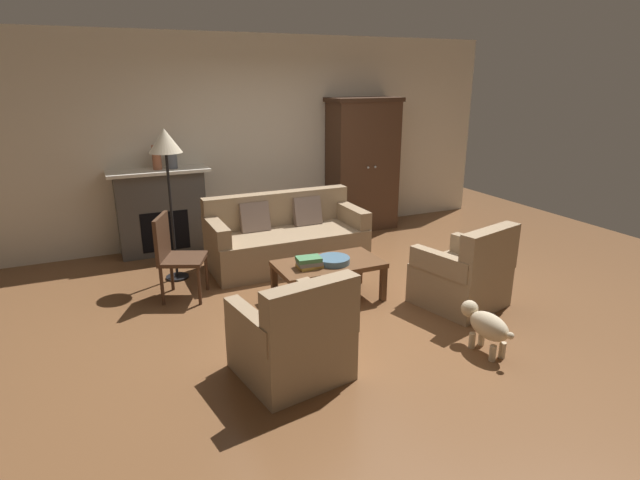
{
  "coord_description": "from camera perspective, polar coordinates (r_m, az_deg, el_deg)",
  "views": [
    {
      "loc": [
        -2.38,
        -4.46,
        2.27
      ],
      "look_at": [
        -0.16,
        0.36,
        0.55
      ],
      "focal_mm": 28.72,
      "sensor_mm": 36.0,
      "label": 1
    }
  ],
  "objects": [
    {
      "name": "book_stack",
      "position": [
        5.13,
        -1.21,
        -2.5
      ],
      "size": [
        0.27,
        0.2,
        0.11
      ],
      "color": "gold",
      "rests_on": "coffee_table"
    },
    {
      "name": "mantel_vase_terracotta",
      "position": [
        6.86,
        -17.74,
        8.76
      ],
      "size": [
        0.11,
        0.11,
        0.31
      ],
      "primitive_type": "cylinder",
      "color": "#A86042",
      "rests_on": "fireplace"
    },
    {
      "name": "ground_plane",
      "position": [
        5.54,
        3.08,
        -6.27
      ],
      "size": [
        9.6,
        9.6,
        0.0
      ],
      "primitive_type": "plane",
      "color": "brown"
    },
    {
      "name": "coffee_table",
      "position": [
        5.32,
        0.96,
        -3.03
      ],
      "size": [
        1.1,
        0.6,
        0.42
      ],
      "color": "brown",
      "rests_on": "ground"
    },
    {
      "name": "armoire",
      "position": [
        7.78,
        4.75,
        8.37
      ],
      "size": [
        1.06,
        0.57,
        1.96
      ],
      "color": "#472D1E",
      "rests_on": "ground"
    },
    {
      "name": "armchair_near_right",
      "position": [
        5.41,
        15.75,
        -3.94
      ],
      "size": [
        0.93,
        0.93,
        0.88
      ],
      "color": "#997F60",
      "rests_on": "ground"
    },
    {
      "name": "dog",
      "position": [
        4.62,
        18.02,
        -9.0
      ],
      "size": [
        0.22,
        0.57,
        0.39
      ],
      "color": "beige",
      "rests_on": "ground"
    },
    {
      "name": "back_wall",
      "position": [
        7.45,
        -6.06,
        11.16
      ],
      "size": [
        7.2,
        0.1,
        2.8
      ],
      "primitive_type": "cube",
      "color": "silver",
      "rests_on": "ground"
    },
    {
      "name": "floor_lamp",
      "position": [
        5.86,
        -16.82,
        9.58
      ],
      "size": [
        0.36,
        0.36,
        1.72
      ],
      "color": "black",
      "rests_on": "ground"
    },
    {
      "name": "armchair_near_left",
      "position": [
        4.04,
        -2.96,
        -11.06
      ],
      "size": [
        0.88,
        0.88,
        0.88
      ],
      "color": "#997F60",
      "rests_on": "ground"
    },
    {
      "name": "fruit_bowl",
      "position": [
        5.26,
        1.51,
        -2.27
      ],
      "size": [
        0.34,
        0.34,
        0.06
      ],
      "primitive_type": "cylinder",
      "color": "slate",
      "rests_on": "coffee_table"
    },
    {
      "name": "fireplace",
      "position": [
        7.01,
        -17.22,
        3.11
      ],
      "size": [
        1.26,
        0.48,
        1.12
      ],
      "color": "#4C4947",
      "rests_on": "ground"
    },
    {
      "name": "mantel_vase_slate",
      "position": [
        6.89,
        -16.22,
        8.66
      ],
      "size": [
        0.14,
        0.14,
        0.24
      ],
      "primitive_type": "cylinder",
      "color": "#565B66",
      "rests_on": "fireplace"
    },
    {
      "name": "couch",
      "position": [
        6.37,
        -3.82,
        0.08
      ],
      "size": [
        1.92,
        0.85,
        0.86
      ],
      "color": "#937A5B",
      "rests_on": "ground"
    },
    {
      "name": "side_chair_wooden",
      "position": [
        5.54,
        -15.95,
        -1.27
      ],
      "size": [
        0.58,
        0.58,
        0.9
      ],
      "color": "#472D1E",
      "rests_on": "ground"
    }
  ]
}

